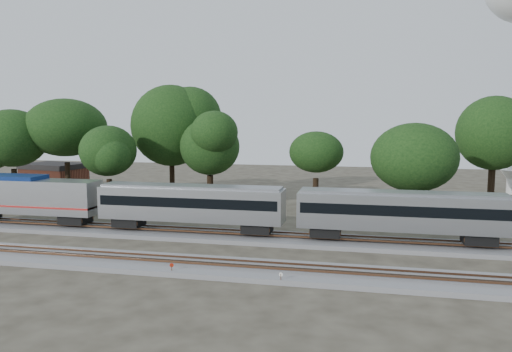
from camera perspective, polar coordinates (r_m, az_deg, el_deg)
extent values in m
plane|color=#383328|center=(43.69, -7.43, -8.78)|extent=(160.00, 160.00, 0.00)
cube|color=slate|center=(49.14, -5.06, -6.76)|extent=(160.00, 5.00, 0.40)
cube|color=brown|center=(48.37, -5.32, -6.43)|extent=(160.00, 0.08, 0.15)
cube|color=brown|center=(49.70, -4.81, -6.06)|extent=(160.00, 0.08, 0.15)
cube|color=slate|center=(40.04, -9.39, -9.97)|extent=(160.00, 5.00, 0.40)
cube|color=brown|center=(39.28, -9.80, -9.62)|extent=(160.00, 0.08, 0.15)
cube|color=brown|center=(40.55, -9.03, -9.08)|extent=(160.00, 0.08, 0.15)
cube|color=#AAACB1|center=(56.48, -22.78, -2.17)|extent=(11.16, 3.16, 3.47)
cube|color=navy|center=(59.38, -26.93, -0.38)|extent=(8.95, 3.09, 1.05)
cube|color=#AF1E1B|center=(57.35, -23.77, -3.00)|extent=(13.68, 3.20, 0.19)
cube|color=black|center=(55.08, -19.93, -4.60)|extent=(2.74, 2.32, 0.95)
cube|color=#AAACB1|center=(49.19, -7.44, -3.14)|extent=(18.32, 3.16, 3.16)
cube|color=black|center=(49.13, -7.45, -2.78)|extent=(17.69, 3.21, 0.95)
cube|color=gray|center=(48.93, -7.47, -1.26)|extent=(17.90, 2.53, 0.37)
cube|color=black|center=(52.16, -14.31, -5.03)|extent=(2.74, 2.32, 0.95)
cube|color=black|center=(47.79, 0.14, -5.89)|extent=(2.74, 2.32, 0.95)
cube|color=#AAACB1|center=(46.46, 16.20, -3.94)|extent=(18.32, 3.16, 3.16)
cube|color=black|center=(46.41, 16.21, -3.56)|extent=(17.69, 3.21, 0.95)
cube|color=gray|center=(46.19, 16.27, -1.95)|extent=(17.90, 2.53, 0.37)
cube|color=black|center=(46.88, 7.96, -6.20)|extent=(2.74, 2.32, 0.95)
cube|color=black|center=(47.80, 24.12, -6.48)|extent=(2.74, 2.32, 0.95)
cylinder|color=#512D19|center=(37.96, -9.61, -10.56)|extent=(0.06, 0.06, 0.85)
cylinder|color=#B3200C|center=(37.85, -9.62, -10.02)|extent=(0.30, 0.12, 0.30)
cylinder|color=#512D19|center=(35.48, 2.86, -11.74)|extent=(0.05, 0.05, 0.82)
cylinder|color=silver|center=(35.37, 2.86, -11.18)|extent=(0.29, 0.08, 0.29)
cube|color=#512D19|center=(37.30, -2.57, -11.22)|extent=(0.52, 0.34, 0.30)
cube|color=brown|center=(85.92, -22.06, -0.36)|extent=(9.91, 7.83, 3.54)
cube|color=black|center=(85.70, -22.12, 1.08)|extent=(10.14, 8.06, 0.80)
cylinder|color=black|center=(74.13, -25.84, -1.11)|extent=(0.70, 0.70, 4.79)
ellipsoid|color=black|center=(73.60, -26.10, 3.91)|extent=(9.04, 9.04, 7.68)
cylinder|color=black|center=(73.08, -20.68, -0.68)|extent=(0.70, 0.70, 5.52)
ellipsoid|color=black|center=(72.55, -20.92, 5.20)|extent=(10.41, 10.41, 8.85)
cylinder|color=black|center=(64.07, -16.37, -2.16)|extent=(0.70, 0.70, 4.08)
ellipsoid|color=black|center=(63.48, -16.54, 2.78)|extent=(7.69, 7.69, 6.54)
cylinder|color=black|center=(70.07, -9.55, -0.59)|extent=(0.70, 0.70, 5.66)
ellipsoid|color=black|center=(69.52, -9.68, 5.70)|extent=(10.67, 10.67, 9.07)
cylinder|color=black|center=(64.24, -5.25, -1.81)|extent=(0.70, 0.70, 4.27)
ellipsoid|color=black|center=(63.64, -5.31, 3.36)|extent=(8.05, 8.05, 6.84)
cylinder|color=black|center=(64.30, 6.82, -1.98)|extent=(0.70, 0.70, 3.91)
ellipsoid|color=black|center=(63.72, 6.89, 2.74)|extent=(7.37, 7.37, 6.27)
cylinder|color=black|center=(57.24, 17.45, -3.31)|extent=(0.70, 0.70, 3.95)
ellipsoid|color=black|center=(56.58, 17.64, 2.04)|extent=(7.44, 7.44, 6.33)
cylinder|color=black|center=(70.03, 25.26, -1.33)|extent=(0.70, 0.70, 5.21)
ellipsoid|color=black|center=(69.48, 25.56, 4.46)|extent=(9.82, 9.82, 8.35)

